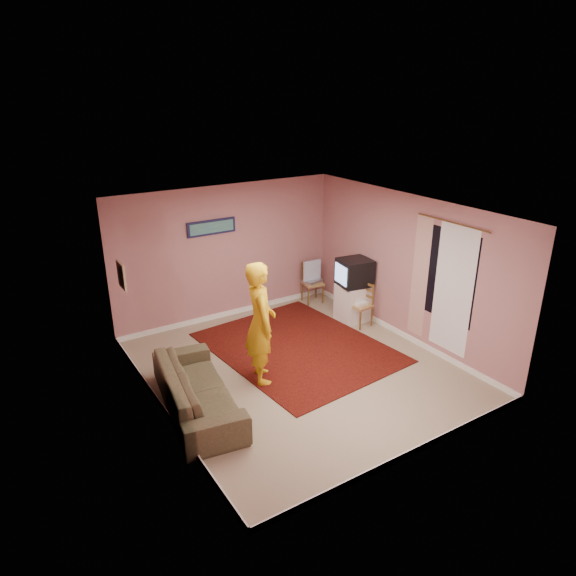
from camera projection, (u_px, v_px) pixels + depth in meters
ground at (298, 369)px, 8.29m from camera, size 5.00×5.00×0.00m
wall_back at (227, 253)px, 9.78m from camera, size 4.50×0.02×2.60m
wall_front at (420, 364)px, 5.85m from camera, size 4.50×0.02×2.60m
wall_left at (155, 329)px, 6.69m from camera, size 0.02×5.00×2.60m
wall_right at (407, 269)px, 8.93m from camera, size 0.02×5.00×2.60m
ceiling at (300, 211)px, 7.34m from camera, size 4.50×5.00×0.02m
baseboard_back at (230, 313)px, 10.23m from camera, size 4.50×0.02×0.10m
baseboard_front at (410, 453)px, 6.31m from camera, size 4.50×0.02×0.10m
baseboard_left at (165, 410)px, 7.15m from camera, size 0.02×5.00×0.10m
baseboard_right at (401, 333)px, 9.38m from camera, size 0.02×5.00×0.10m
window at (448, 275)px, 8.17m from camera, size 0.01×1.10×1.50m
curtain_sheer at (453, 290)px, 8.11m from camera, size 0.01×0.75×2.10m
curtain_floral at (420, 277)px, 8.66m from camera, size 0.01×0.35×2.10m
curtain_rod at (452, 223)px, 7.83m from camera, size 0.02×1.40×0.02m
picture_back at (212, 227)px, 9.40m from camera, size 0.95×0.04×0.28m
picture_left at (122, 275)px, 7.88m from camera, size 0.04×0.38×0.42m
area_rug at (298, 347)px, 8.96m from camera, size 2.83×3.42×0.02m
tv_cabinet at (353, 302)px, 9.94m from camera, size 0.57×0.51×0.72m
crt_tv at (354, 272)px, 9.71m from camera, size 0.67×0.61×0.51m
chair_a at (313, 278)px, 10.69m from camera, size 0.44×0.42×0.47m
dvd_player at (313, 281)px, 10.71m from camera, size 0.41×0.32×0.06m
blue_throw at (312, 270)px, 10.65m from camera, size 0.40×0.05×0.42m
chair_b at (361, 300)px, 9.63m from camera, size 0.40×0.41×0.46m
game_console at (361, 303)px, 9.66m from camera, size 0.24×0.17×0.05m
sofa at (197, 389)px, 7.15m from camera, size 1.18×2.30×0.64m
person at (260, 323)px, 7.67m from camera, size 0.65×0.81×1.92m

